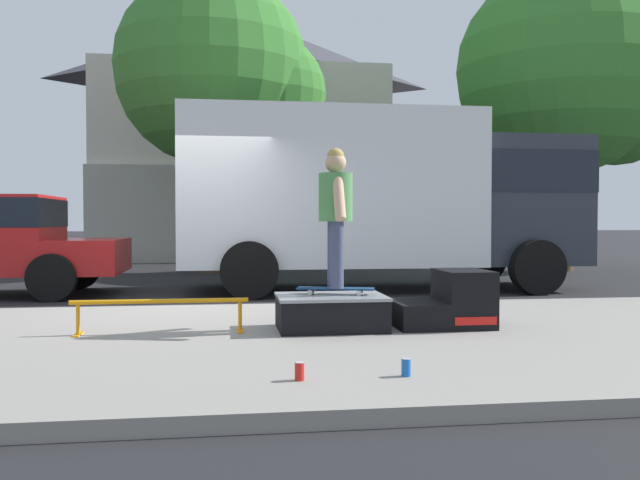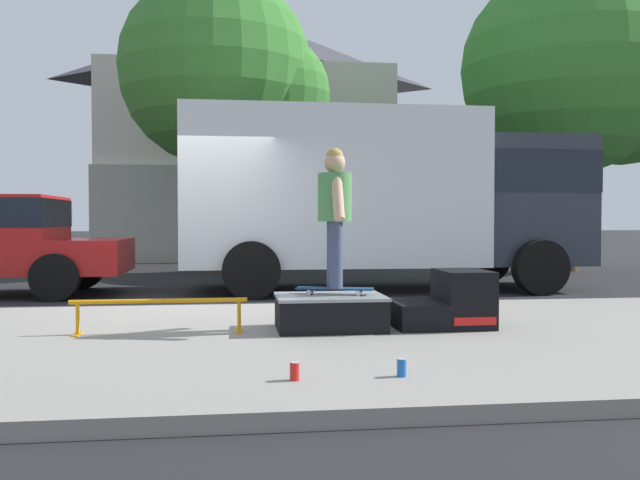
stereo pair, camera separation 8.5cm
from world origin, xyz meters
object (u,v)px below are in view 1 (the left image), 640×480
(soda_can, at_px, (299,371))
(box_truck, at_px, (382,193))
(grind_rail, at_px, (160,307))
(skater_kid, at_px, (335,206))
(street_tree_main, at_px, (223,76))
(kicker_ramp, at_px, (449,303))
(soda_can_b, at_px, (406,367))
(skateboard, at_px, (335,289))
(street_tree_neighbour, at_px, (574,77))
(skate_box, at_px, (331,311))

(soda_can, xyz_separation_m, box_truck, (2.22, 6.96, 1.52))
(grind_rail, relative_size, box_truck, 0.25)
(skater_kid, height_order, street_tree_main, street_tree_main)
(kicker_ramp, xyz_separation_m, soda_can_b, (-1.03, -2.08, -0.18))
(soda_can_b, bearing_deg, box_truck, 78.05)
(grind_rail, bearing_deg, skateboard, 2.02)
(soda_can, relative_size, street_tree_neighbour, 0.02)
(skater_kid, distance_m, soda_can, 2.53)
(soda_can, distance_m, street_tree_main, 12.09)
(soda_can_b, height_order, street_tree_neighbour, street_tree_neighbour)
(skater_kid, relative_size, street_tree_neighbour, 0.19)
(skate_box, xyz_separation_m, street_tree_main, (-1.09, 9.16, 4.26))
(skateboard, height_order, street_tree_neighbour, street_tree_neighbour)
(kicker_ramp, xyz_separation_m, street_tree_main, (-2.33, 9.16, 4.20))
(box_truck, bearing_deg, street_tree_main, 122.78)
(skateboard, xyz_separation_m, soda_can, (-0.60, -2.16, -0.34))
(kicker_ramp, xyz_separation_m, soda_can, (-1.79, -2.10, -0.18))
(kicker_ramp, bearing_deg, street_tree_main, 104.29)
(soda_can, bearing_deg, soda_can_b, 1.21)
(skate_box, bearing_deg, street_tree_neighbour, 49.63)
(soda_can_b, bearing_deg, street_tree_neighbour, 56.39)
(skateboard, height_order, street_tree_main, street_tree_main)
(soda_can, xyz_separation_m, street_tree_neighbour, (7.84, 10.68, 4.50))
(skate_box, relative_size, soda_can, 8.60)
(grind_rail, height_order, soda_can, grind_rail)
(kicker_ramp, height_order, skateboard, kicker_ramp)
(skateboard, relative_size, skater_kid, 0.57)
(skate_box, height_order, box_truck, box_truck)
(skateboard, relative_size, soda_can, 6.39)
(grind_rail, relative_size, street_tree_neighbour, 0.23)
(skateboard, bearing_deg, soda_can, -105.63)
(soda_can, bearing_deg, box_truck, 72.28)
(grind_rail, bearing_deg, skater_kid, 2.02)
(skate_box, relative_size, street_tree_main, 0.16)
(kicker_ramp, relative_size, street_tree_neighbour, 0.13)
(skate_box, distance_m, soda_can_b, 2.10)
(kicker_ramp, relative_size, soda_can, 7.73)
(street_tree_main, xyz_separation_m, street_tree_neighbour, (8.38, -0.58, 0.11))
(grind_rail, relative_size, street_tree_main, 0.24)
(street_tree_main, bearing_deg, soda_can, -87.23)
(soda_can_b, xyz_separation_m, street_tree_neighbour, (7.08, 10.66, 4.50))
(kicker_ramp, height_order, street_tree_neighbour, street_tree_neighbour)
(kicker_ramp, distance_m, skater_kid, 1.55)
(street_tree_main, height_order, street_tree_neighbour, street_tree_neighbour)
(box_truck, bearing_deg, soda_can_b, -101.95)
(street_tree_main, distance_m, street_tree_neighbour, 8.40)
(soda_can_b, bearing_deg, soda_can, -178.79)
(skater_kid, xyz_separation_m, soda_can_b, (0.15, -2.14, -1.18))
(soda_can, height_order, street_tree_neighbour, street_tree_neighbour)
(skate_box, relative_size, kicker_ramp, 1.11)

